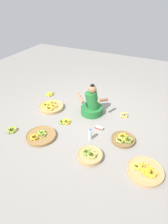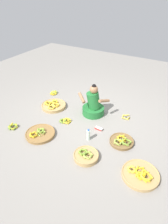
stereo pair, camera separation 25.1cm
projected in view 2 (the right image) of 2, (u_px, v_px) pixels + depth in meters
The scene contains 13 objects.
ground_plane at pixel (88, 120), 4.42m from camera, with size 10.00×10.00×0.00m, color gray.
vendor_woman_front at pixel (93, 105), 4.51m from camera, with size 0.73×0.54×0.78m.
banana_basket_near_vendor at pixel (40, 134), 3.97m from camera, with size 0.61×0.61×0.13m.
banana_basket_front_left at pixel (86, 156), 3.45m from camera, with size 0.46×0.46×0.16m.
banana_basket_near_bicycle at pixel (54, 105), 4.86m from camera, with size 0.62×0.62×0.15m.
banana_basket_front_center at pixel (122, 141), 3.78m from camera, with size 0.48×0.48×0.14m.
banana_basket_mid_right at pixel (140, 174), 3.12m from camera, with size 0.62×0.62×0.16m.
loose_bananas_front_right at pixel (13, 127), 4.18m from camera, with size 0.22×0.23×0.10m.
loose_bananas_back_left at pixel (126, 117), 4.49m from camera, with size 0.20×0.20×0.09m.
loose_bananas_mid_left at pixel (54, 93), 5.46m from camera, with size 0.23×0.28×0.09m.
loose_bananas_back_center at pixel (65, 121), 4.36m from camera, with size 0.27×0.25×0.08m.
water_bottle at pixel (88, 135), 3.82m from camera, with size 0.07×0.07×0.26m.
packet_carton_stack at pixel (99, 128), 4.13m from camera, with size 0.18×0.06×0.06m.
Camera 2 is at (1.70, -3.12, 2.64)m, focal length 30.72 mm.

